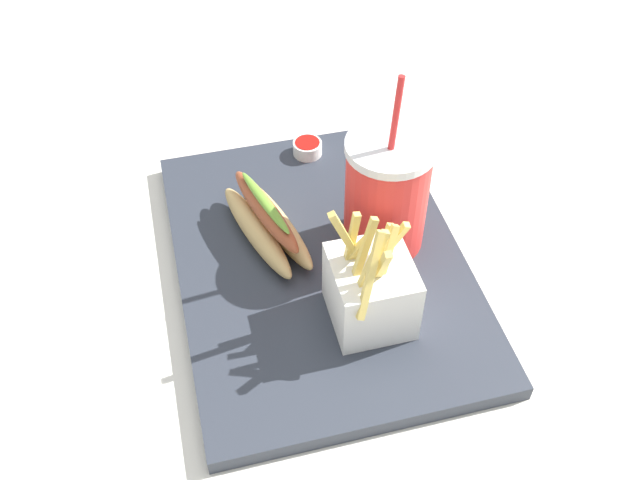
# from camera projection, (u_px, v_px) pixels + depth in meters

# --- Properties ---
(ground_plane) EXTENTS (2.40, 2.40, 0.02)m
(ground_plane) POSITION_uv_depth(u_px,v_px,m) (320.00, 275.00, 0.84)
(ground_plane) COLOR silver
(food_tray) EXTENTS (0.44, 0.32, 0.02)m
(food_tray) POSITION_uv_depth(u_px,v_px,m) (320.00, 264.00, 0.83)
(food_tray) COLOR #2D333D
(food_tray) RESTS_ON ground_plane
(soda_cup) EXTENTS (0.10, 0.10, 0.23)m
(soda_cup) POSITION_uv_depth(u_px,v_px,m) (386.00, 193.00, 0.79)
(soda_cup) COLOR red
(soda_cup) RESTS_ON food_tray
(fries_basket) EXTENTS (0.09, 0.08, 0.15)m
(fries_basket) POSITION_uv_depth(u_px,v_px,m) (371.00, 289.00, 0.73)
(fries_basket) COLOR white
(fries_basket) RESTS_ON food_tray
(hot_dog_1) EXTENTS (0.17, 0.10, 0.06)m
(hot_dog_1) POSITION_uv_depth(u_px,v_px,m) (267.00, 223.00, 0.82)
(hot_dog_1) COLOR tan
(hot_dog_1) RESTS_ON food_tray
(ketchup_cup_1) EXTENTS (0.04, 0.04, 0.02)m
(ketchup_cup_1) POSITION_uv_depth(u_px,v_px,m) (307.00, 147.00, 0.94)
(ketchup_cup_1) COLOR white
(ketchup_cup_1) RESTS_ON food_tray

